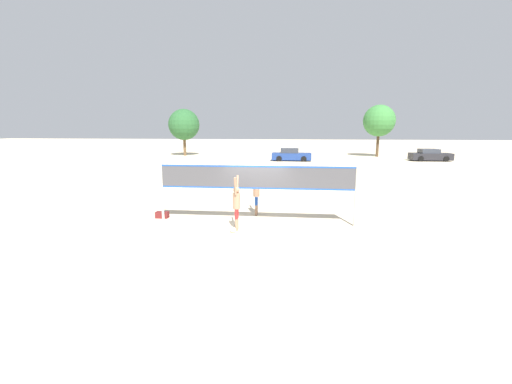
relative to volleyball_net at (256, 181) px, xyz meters
The scene contains 10 objects.
ground_plane 1.74m from the volleyball_net, ahead, with size 200.00×200.00×0.00m, color beige.
volleyball_net is the anchor object (origin of this frame).
player_spiker 1.38m from the volleyball_net, 120.94° to the right, with size 0.28×0.70×2.10m.
player_blocker 1.49m from the volleyball_net, 95.57° to the left, with size 0.28×0.70×2.10m.
volleyball 2.25m from the volleyball_net, 117.54° to the right, with size 0.21×0.21×0.21m.
gear_bag 4.48m from the volleyball_net, behind, with size 0.54×0.31×0.27m.
parked_car_near 33.65m from the volleyball_net, 58.73° to the left, with size 4.60×2.10×1.40m.
parked_car_mid 27.05m from the volleyball_net, 87.45° to the left, with size 4.60×1.88×1.48m.
tree_left_cluster 36.58m from the volleyball_net, 69.66° to the left, with size 4.16×4.16×6.83m.
tree_right_cluster 36.03m from the volleyball_net, 112.37° to the left, with size 4.25×4.25×6.39m.
Camera 1 is at (1.48, -13.53, 3.89)m, focal length 24.00 mm.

